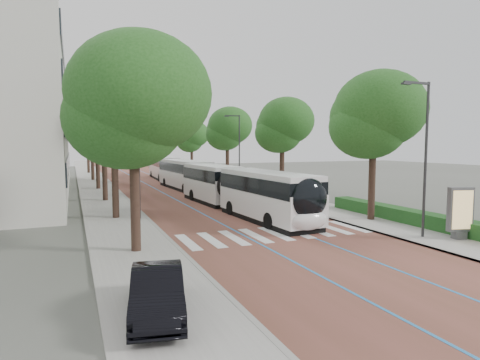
# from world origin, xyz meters

# --- Properties ---
(ground) EXTENTS (160.00, 160.00, 0.00)m
(ground) POSITION_xyz_m (0.00, 0.00, 0.00)
(ground) COLOR #51544C
(ground) RESTS_ON ground
(road) EXTENTS (11.00, 140.00, 0.02)m
(road) POSITION_xyz_m (0.00, 40.00, 0.01)
(road) COLOR brown
(road) RESTS_ON ground
(sidewalk_left) EXTENTS (4.00, 140.00, 0.12)m
(sidewalk_left) POSITION_xyz_m (-7.50, 40.00, 0.06)
(sidewalk_left) COLOR gray
(sidewalk_left) RESTS_ON ground
(sidewalk_right) EXTENTS (4.00, 140.00, 0.12)m
(sidewalk_right) POSITION_xyz_m (7.50, 40.00, 0.06)
(sidewalk_right) COLOR gray
(sidewalk_right) RESTS_ON ground
(kerb_left) EXTENTS (0.20, 140.00, 0.14)m
(kerb_left) POSITION_xyz_m (-5.60, 40.00, 0.06)
(kerb_left) COLOR gray
(kerb_left) RESTS_ON ground
(kerb_right) EXTENTS (0.20, 140.00, 0.14)m
(kerb_right) POSITION_xyz_m (5.60, 40.00, 0.06)
(kerb_right) COLOR gray
(kerb_right) RESTS_ON ground
(zebra_crossing) EXTENTS (10.55, 3.60, 0.01)m
(zebra_crossing) POSITION_xyz_m (0.20, 1.00, 0.03)
(zebra_crossing) COLOR silver
(zebra_crossing) RESTS_ON ground
(lane_line_left) EXTENTS (0.12, 126.00, 0.01)m
(lane_line_left) POSITION_xyz_m (-1.60, 40.00, 0.02)
(lane_line_left) COLOR #2679BE
(lane_line_left) RESTS_ON road
(lane_line_right) EXTENTS (0.12, 126.00, 0.01)m
(lane_line_right) POSITION_xyz_m (1.60, 40.00, 0.02)
(lane_line_right) COLOR #2679BE
(lane_line_right) RESTS_ON road
(hedge) EXTENTS (1.20, 14.00, 0.80)m
(hedge) POSITION_xyz_m (9.10, 0.00, 0.52)
(hedge) COLOR #174419
(hedge) RESTS_ON sidewalk_right
(streetlight_near) EXTENTS (1.82, 0.20, 8.00)m
(streetlight_near) POSITION_xyz_m (6.62, -3.00, 4.82)
(streetlight_near) COLOR #2D2D2F
(streetlight_near) RESTS_ON sidewalk_right
(streetlight_far) EXTENTS (1.82, 0.20, 8.00)m
(streetlight_far) POSITION_xyz_m (6.62, 22.00, 4.82)
(streetlight_far) COLOR #2D2D2F
(streetlight_far) RESTS_ON sidewalk_right
(lamp_post_left) EXTENTS (0.14, 0.14, 8.00)m
(lamp_post_left) POSITION_xyz_m (-6.10, 8.00, 4.12)
(lamp_post_left) COLOR #2D2D2F
(lamp_post_left) RESTS_ON sidewalk_left
(trees_left) EXTENTS (6.33, 60.75, 9.58)m
(trees_left) POSITION_xyz_m (-7.50, 23.22, 6.60)
(trees_left) COLOR black
(trees_left) RESTS_ON ground
(trees_right) EXTENTS (5.77, 47.38, 9.04)m
(trees_right) POSITION_xyz_m (7.70, 20.08, 6.44)
(trees_right) COLOR black
(trees_right) RESTS_ON ground
(lead_bus) EXTENTS (3.58, 18.51, 3.20)m
(lead_bus) POSITION_xyz_m (1.21, 8.37, 1.63)
(lead_bus) COLOR black
(lead_bus) RESTS_ON ground
(bus_queued_0) EXTENTS (3.15, 12.51, 3.20)m
(bus_queued_0) POSITION_xyz_m (1.34, 24.20, 1.62)
(bus_queued_0) COLOR silver
(bus_queued_0) RESTS_ON ground
(bus_queued_1) EXTENTS (3.06, 12.50, 3.20)m
(bus_queued_1) POSITION_xyz_m (1.93, 38.12, 1.62)
(bus_queued_1) COLOR silver
(bus_queued_1) RESTS_ON ground
(ad_panel) EXTENTS (1.33, 0.68, 2.66)m
(ad_panel) POSITION_xyz_m (8.11, -4.11, 1.52)
(ad_panel) COLOR #59595B
(ad_panel) RESTS_ON sidewalk_right
(parked_car) EXTENTS (2.18, 4.29, 1.35)m
(parked_car) POSITION_xyz_m (-7.97, -7.33, 0.79)
(parked_car) COLOR black
(parked_car) RESTS_ON sidewalk_left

